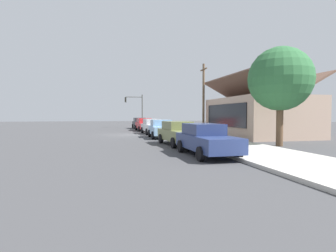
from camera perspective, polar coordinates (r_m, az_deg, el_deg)
name	(u,v)px	position (r m, az deg, el deg)	size (l,w,h in m)	color
ground_plane	(127,135)	(28.39, -8.35, -1.82)	(120.00, 120.00, 0.00)	#424244
sidewalk_curb	(181,133)	(29.36, 2.61, -1.51)	(60.00, 4.20, 0.16)	beige
car_charcoal	(140,123)	(40.69, -5.82, 0.60)	(4.65, 1.96, 1.59)	#2D3035
car_cherry	(144,124)	(35.33, -4.83, 0.34)	(4.89, 2.10, 1.59)	red
car_silver	(153,126)	(29.67, -3.18, -0.05)	(4.62, 2.12, 1.59)	silver
car_skyblue	(162,129)	(24.65, -1.34, -0.53)	(4.56, 2.26, 1.59)	#8CB7E0
car_olive	(179,133)	(18.83, 2.24, -1.43)	(4.99, 2.23, 1.59)	olive
car_navy	(206,139)	(14.14, 7.74, -2.71)	(4.93, 2.10, 1.59)	navy
storefront_building	(259,116)	(27.64, 18.06, 2.04)	(10.61, 7.13, 5.57)	tan
shade_tree	(280,79)	(19.61, 22.02, 8.87)	(4.12, 4.12, 6.42)	brown
traffic_light_main	(135,105)	(44.07, -6.68, 4.21)	(0.37, 2.79, 5.20)	#383833
utility_pole_wooden	(203,97)	(30.34, 7.28, 5.87)	(1.80, 0.24, 7.50)	brown
fire_hydrant_red	(157,127)	(34.79, -2.22, -0.21)	(0.22, 0.22, 0.71)	red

